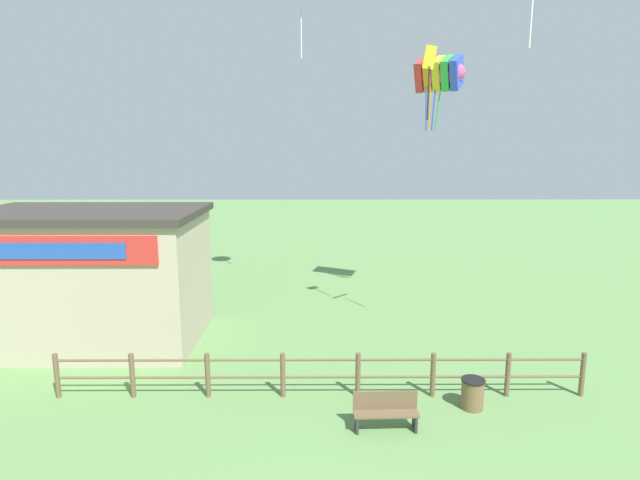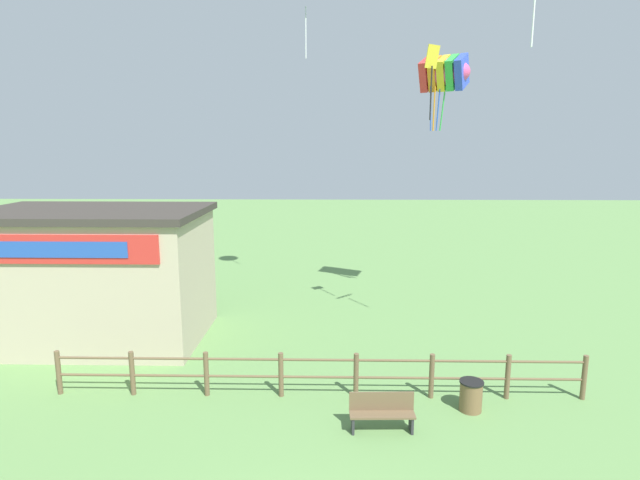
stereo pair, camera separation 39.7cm
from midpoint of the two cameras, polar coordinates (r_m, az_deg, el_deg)
name	(u,v)px [view 2 (the right image)]	position (r m, az deg, el deg)	size (l,w,h in m)	color
wooden_fence	(318,372)	(14.18, 0.65, -14.88)	(14.63, 0.14, 1.26)	brown
seaside_building	(95,274)	(19.34, -23.79, -3.62)	(7.77, 4.95, 4.70)	#B7A88E
park_bench_near_fence	(382,411)	(12.91, 8.01, -18.80)	(1.59, 0.45, 0.93)	brown
trash_bin	(471,396)	(14.26, 17.66, -16.60)	(0.62, 0.62, 0.82)	brown
kite_rainbow_parafoil	(444,73)	(21.62, 14.53, 17.97)	(2.53, 2.29, 3.02)	#E54C8C
kite_yellow_diamond	(432,70)	(18.01, 13.32, 18.41)	(0.54, 0.45, 2.42)	yellow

